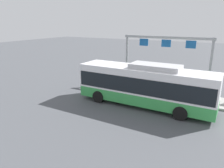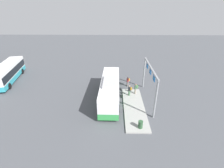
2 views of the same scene
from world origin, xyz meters
The scene contains 7 objects.
ground_plane centered at (0.00, 0.00, 0.00)m, with size 120.00×120.00×0.00m, color #4C4F54.
platform_curb centered at (-2.07, -3.30, 0.08)m, with size 10.00×2.80×0.16m, color #9E9E99.
bus_main centered at (-0.01, 0.00, 1.81)m, with size 10.76×2.81×3.46m.
person_boarding centered at (4.38, -2.88, 0.89)m, with size 0.52×0.60×1.67m.
person_waiting_near centered at (1.49, -3.90, 1.05)m, with size 0.38×0.55×1.67m.
person_waiting_mid centered at (0.92, -2.91, 1.05)m, with size 0.47×0.59×1.67m.
platform_sign_gantry centered at (-0.02, -5.47, 3.72)m, with size 8.68×0.24×5.20m.
Camera 1 is at (-5.57, 15.19, 6.52)m, focal length 34.16 mm.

